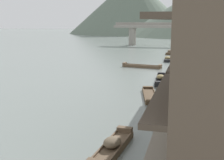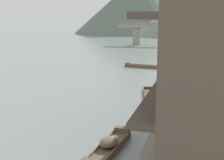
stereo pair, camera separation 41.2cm
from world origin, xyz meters
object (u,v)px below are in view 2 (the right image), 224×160
Objects in this scene: boat_midriver_drifting at (144,66)px; house_waterfront_tall at (213,46)px; boat_moored_far at (109,147)px; boat_midriver_upstream at (162,80)px; boat_moored_second at (150,96)px; stone_bridge at (164,31)px; boat_moored_third at (171,59)px; boat_moored_nearest at (174,52)px.

house_waterfront_tall reaches higher than boat_midriver_drifting.
boat_midriver_upstream reaches higher than boat_moored_far.
house_waterfront_tall is at bearing 69.85° from boat_moored_far.
boat_moored_second is 0.22× the size of stone_bridge.
boat_moored_second is 0.94× the size of boat_midriver_drifting.
house_waterfront_tall is at bearing -75.30° from boat_moored_third.
stone_bridge reaches higher than boat_moored_second.
house_waterfront_tall reaches higher than boat_moored_third.
boat_moored_third is 28.39m from stone_bridge.
boat_midriver_upstream is at bearing -83.67° from stone_bridge.
stone_bridge is at bearing 102.35° from boat_moored_nearest.
boat_midriver_drifting is (-2.82, 25.46, -0.08)m from boat_moored_far.
house_waterfront_tall is 48.14m from stone_bridge.
boat_moored_nearest is 0.92× the size of boat_moored_second.
boat_moored_third is at bearing 90.20° from boat_moored_far.
boat_moored_nearest is at bearing 90.63° from boat_moored_far.
house_waterfront_tall is (4.96, 13.52, 3.70)m from boat_moored_far.
boat_midriver_upstream reaches higher than boat_moored_third.
boat_moored_nearest is 0.87× the size of boat_midriver_drifting.
stone_bridge is at bearing 98.70° from boat_moored_third.
boat_midriver_drifting is at bearing -110.05° from boat_moored_third.
boat_midriver_drifting is at bearing 123.08° from house_waterfront_tall.
boat_midriver_drifting is 9.16m from boat_midriver_upstream.
house_waterfront_tall is (5.08, -19.35, 3.69)m from boat_moored_third.
boat_midriver_drifting is at bearing -97.67° from boat_moored_nearest.
boat_midriver_drifting is 0.67× the size of house_waterfront_tall.
boat_moored_second is 50.44m from stone_bridge.
boat_moored_second is at bearing -88.99° from boat_moored_third.
boat_moored_second is at bearing -88.67° from boat_moored_nearest.
boat_moored_far is at bearing -91.47° from boat_moored_second.
boat_moored_far is at bearing -89.80° from boat_moored_third.
boat_moored_far is 14.87m from house_waterfront_tall.
boat_moored_second is 6.28m from boat_midriver_upstream.
boat_moored_far is at bearing -83.68° from boat_midriver_drifting.
boat_midriver_drifting reaches higher than boat_moored_second.
house_waterfront_tall reaches higher than boat_moored_nearest.
boat_midriver_upstream is (0.95, -25.97, -0.03)m from boat_moored_nearest.
boat_midriver_upstream is 44.23m from stone_bridge.
boat_midriver_drifting is (-2.70, -7.41, -0.09)m from boat_moored_third.
boat_moored_second is 6.71m from house_waterfront_tall.
boat_moored_nearest is 0.85× the size of boat_midriver_upstream.
boat_midriver_drifting is 0.98× the size of boat_midriver_upstream.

